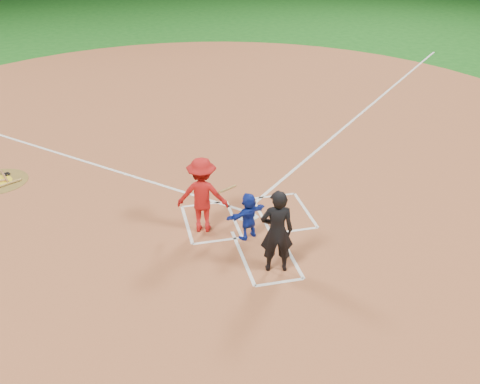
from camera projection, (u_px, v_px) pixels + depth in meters
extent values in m
plane|color=#155517|center=(248.00, 217.00, 13.89)|extent=(120.00, 120.00, 0.00)
cylinder|color=#965231|center=(206.00, 132.00, 19.01)|extent=(28.00, 28.00, 0.01)
cylinder|color=silver|center=(248.00, 217.00, 13.88)|extent=(0.60, 0.60, 0.02)
cylinder|color=brown|center=(4.00, 176.00, 15.86)|extent=(0.35, 0.81, 0.06)
cylinder|color=#A77F3D|center=(7.00, 184.00, 15.42)|extent=(0.75, 0.49, 0.06)
torus|color=black|center=(7.00, 174.00, 16.00)|extent=(0.19, 0.19, 0.05)
imported|color=#142CA5|center=(248.00, 216.00, 12.77)|extent=(1.16, 0.76, 1.20)
imported|color=black|center=(277.00, 231.00, 11.45)|extent=(0.79, 0.59, 1.98)
cube|color=white|center=(204.00, 204.00, 14.47)|extent=(1.22, 0.08, 0.01)
cube|color=white|center=(218.00, 241.00, 12.90)|extent=(1.22, 0.08, 0.01)
cube|color=white|center=(234.00, 219.00, 13.81)|extent=(0.08, 1.83, 0.01)
cube|color=white|center=(187.00, 224.00, 13.56)|extent=(0.08, 1.83, 0.01)
cube|color=white|center=(274.00, 196.00, 14.87)|extent=(1.22, 0.08, 0.01)
cube|color=white|center=(295.00, 231.00, 13.30)|extent=(1.22, 0.08, 0.01)
cube|color=white|center=(261.00, 215.00, 13.96)|extent=(0.08, 1.83, 0.01)
cube|color=white|center=(305.00, 210.00, 14.21)|extent=(0.08, 1.83, 0.01)
cube|color=white|center=(243.00, 257.00, 12.32)|extent=(0.08, 2.20, 0.01)
cube|color=white|center=(288.00, 250.00, 12.54)|extent=(0.08, 2.20, 0.01)
cube|color=white|center=(279.00, 282.00, 11.49)|extent=(1.10, 0.08, 0.01)
cube|color=white|center=(372.00, 104.00, 21.63)|extent=(14.21, 14.21, 0.01)
cube|color=white|center=(1.00, 135.00, 18.73)|extent=(14.21, 14.21, 0.01)
imported|color=#B11413|center=(202.00, 195.00, 12.92)|extent=(1.40, 1.04, 1.93)
cylinder|color=#A3793B|center=(228.00, 189.00, 12.83)|extent=(0.58, 0.69, 0.28)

